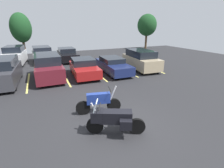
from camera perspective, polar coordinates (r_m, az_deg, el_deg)
ground at (r=7.17m, az=2.00°, el=-14.49°), size 44.00×44.00×0.10m
motorcycle_touring at (r=6.31m, az=0.50°, el=-12.02°), size 2.11×1.30×1.40m
motorcycle_second at (r=7.76m, az=-4.63°, el=-6.19°), size 2.13×0.71×1.34m
parking_stripes at (r=13.78m, az=-16.06°, el=2.26°), size 16.49×4.88×0.01m
car_charcoal at (r=13.70m, az=-33.76°, el=3.57°), size 1.98×4.61×1.87m
car_maroon at (r=13.77m, az=-21.49°, el=5.65°), size 1.94×4.76×1.88m
car_red at (r=13.73m, az=-9.82°, el=5.72°), size 2.15×4.37×1.42m
car_navy at (r=14.54m, az=0.32°, el=6.63°), size 1.92×4.85×1.32m
car_tan at (r=15.83m, az=10.09°, el=8.37°), size 2.23×4.57×1.82m
car_far_white at (r=20.42m, az=-30.91°, el=8.56°), size 2.18×4.39×1.93m
car_far_silver at (r=20.33m, az=-23.22°, el=9.48°), size 2.21×4.39×1.75m
car_far_black at (r=20.39m, az=-15.40°, el=9.94°), size 1.93×4.91×1.46m
tree_rear at (r=30.84m, az=12.17°, el=19.51°), size 3.32×3.32×5.87m
tree_center_right at (r=26.08m, az=-29.32°, el=16.76°), size 2.69×2.69×5.60m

